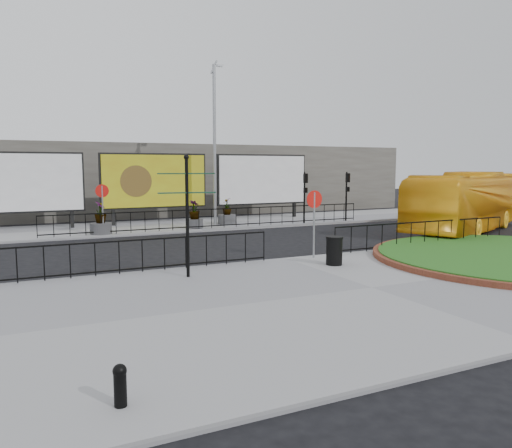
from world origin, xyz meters
TOP-DOWN VIEW (x-y plane):
  - ground at (0.00, 0.00)m, footprint 90.00×90.00m
  - pavement_near at (0.00, -5.00)m, footprint 30.00×10.00m
  - pavement_far at (0.00, 12.00)m, footprint 44.00×6.00m
  - railing_near_left at (-6.00, -0.30)m, footprint 10.00×0.10m
  - railing_near_right at (6.50, -0.30)m, footprint 9.00×0.10m
  - railing_far at (1.00, 9.30)m, footprint 18.00×0.10m
  - speed_sign_far at (-5.00, 9.40)m, footprint 0.64×0.07m
  - speed_sign_near at (1.00, -0.40)m, footprint 0.64×0.07m
  - billboard_left at (-8.50, 12.97)m, footprint 6.20×0.31m
  - billboard_mid at (-1.50, 12.97)m, footprint 6.20×0.31m
  - billboard_right at (5.50, 12.97)m, footprint 6.20×0.31m
  - lamp_post at (1.51, 11.00)m, footprint 0.74×0.18m
  - signal_pole_a at (6.50, 9.34)m, footprint 0.22×0.26m
  - signal_pole_b at (9.50, 9.34)m, footprint 0.22×0.26m
  - building_backdrop at (0.00, 22.00)m, footprint 40.00×10.00m
  - fingerpost_sign at (-4.17, -1.50)m, footprint 1.73×0.50m
  - bollard at (-7.58, -9.00)m, footprint 0.20×0.20m
  - litter_bin at (0.89, -1.87)m, footprint 0.59×0.59m
  - bus at (12.64, 3.07)m, footprint 11.45×7.17m
  - planter_a at (-5.09, 9.63)m, footprint 1.06×1.06m
  - planter_b at (-0.11, 9.94)m, footprint 0.93×0.93m
  - planter_c at (2.20, 10.92)m, footprint 1.05×1.05m

SIDE VIEW (x-z plane):
  - ground at x=0.00m, z-range 0.00..0.00m
  - pavement_near at x=0.00m, z-range 0.00..0.12m
  - pavement_far at x=0.00m, z-range 0.00..0.12m
  - bollard at x=-7.58m, z-range 0.15..0.76m
  - litter_bin at x=0.89m, z-range 0.12..1.10m
  - planter_c at x=2.20m, z-range -0.12..1.40m
  - railing_near_left at x=-6.00m, z-range 0.12..1.22m
  - railing_near_right at x=6.50m, z-range 0.12..1.22m
  - railing_far at x=1.00m, z-range 0.12..1.22m
  - planter_a at x=-5.09m, z-range -0.11..1.51m
  - planter_b at x=-0.11m, z-range -0.05..1.48m
  - bus at x=12.64m, z-range 0.00..3.17m
  - speed_sign_far at x=-5.00m, z-range 0.68..3.15m
  - speed_sign_near at x=1.00m, z-range 0.68..3.15m
  - signal_pole_a at x=6.50m, z-range 0.60..3.60m
  - signal_pole_b at x=9.50m, z-range 0.60..3.60m
  - fingerpost_sign at x=-4.17m, z-range 0.50..4.19m
  - building_backdrop at x=0.00m, z-range 0.00..5.00m
  - billboard_left at x=-8.50m, z-range 0.55..4.65m
  - billboard_mid at x=-1.50m, z-range 0.55..4.65m
  - billboard_right at x=5.50m, z-range 0.55..4.65m
  - lamp_post at x=1.51m, z-range 0.21..9.44m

